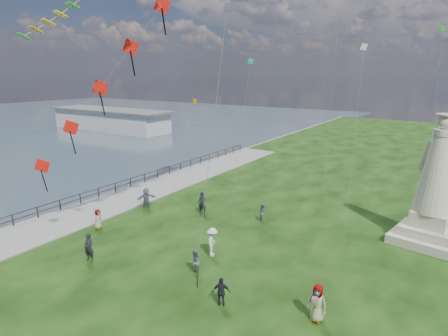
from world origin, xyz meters
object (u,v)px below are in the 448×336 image
Objects in this scene: person_1 at (195,262)px; person_2 at (212,242)px; lamppost at (429,196)px; person_3 at (221,292)px; pier_pavilion at (110,119)px; person_0 at (89,247)px; person_6 at (202,203)px; person_7 at (263,212)px; person_4 at (317,303)px; person_5 at (146,198)px; person_10 at (98,219)px; statue at (434,196)px.

person_1 is 2.54m from person_2.
lamppost reaches higher than person_3.
person_0 is (45.03, -40.24, -0.92)m from pier_pavilion.
person_6 is at bearing -176.68° from person_1.
person_4 is at bearing 175.94° from person_7.
person_1 is 9.46m from person_7.
person_5 is (-20.86, -5.51, -2.49)m from lamppost.
person_2 is at bearing 27.16° from person_0.
person_3 is 0.84× the size of person_5.
person_0 is 0.95× the size of person_6.
person_7 is (-3.38, 11.11, -0.05)m from person_3.
person_6 is 5.09m from person_7.
person_7 is 12.67m from person_10.
pier_pavilion is at bearing 30.15° from person_2.
person_5 is at bearing 163.09° from person_4.
pier_pavilion is 6.34× the size of lamppost.
lamppost is at bearing -145.10° from person_3.
person_1 is at bearing -108.05° from person_10.
person_6 is (-8.24, 9.62, 0.19)m from person_3.
person_6 reaches higher than person_3.
person_2 reaches higher than person_0.
person_4 reaches higher than person_5.
statue is 4.69× the size of person_4.
person_4 reaches higher than person_7.
statue is 16.70m from person_1.
pier_pavilion is 52.00m from person_5.
pier_pavilion reaches higher than person_2.
lamppost is at bearing -73.49° from person_10.
person_4 is 12.44m from person_7.
pier_pavilion is 15.46× the size of person_6.
person_4 is (-3.58, -12.54, -2.41)m from statue.
person_6 is (-5.29, 7.97, 0.18)m from person_1.
statue reaches higher than person_10.
person_0 reaches higher than person_7.
pier_pavilion is 70.25m from person_4.
person_5 is (-17.59, 6.70, -0.02)m from person_4.
person_4 is at bearing -96.42° from statue.
person_3 reaches higher than person_10.
person_4 reaches higher than person_10.
person_1 is at bearing -131.67° from lamppost.
person_1 is 0.84× the size of person_2.
person_5 is at bearing -10.08° from person_10.
person_3 is 1.01× the size of person_10.
person_10 is (41.42, -36.66, -1.07)m from pier_pavilion.
person_1 is (6.53, 2.26, -0.13)m from person_0.
person_4 is 0.98× the size of person_6.
statue is 4.79× the size of person_5.
lamppost is 2.49× the size of person_4.
person_7 is (-7.82, 9.67, -0.22)m from person_4.
lamppost reaches higher than person_1.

